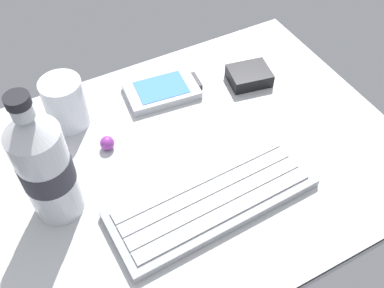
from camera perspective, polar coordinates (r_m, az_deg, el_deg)
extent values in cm
cube|color=#B7BABC|center=(67.40, 0.00, -2.20)|extent=(64.00, 48.00, 2.00)
cube|color=#93969B|center=(61.45, 2.60, -7.04)|extent=(29.40, 12.11, 1.40)
cube|color=#ADAFB5|center=(62.32, 1.02, -4.42)|extent=(26.74, 3.03, 0.30)
cube|color=#ADAFB5|center=(61.25, 2.08, -5.86)|extent=(26.74, 3.03, 0.30)
cube|color=#ADAFB5|center=(60.25, 3.18, -7.35)|extent=(26.74, 3.03, 0.30)
cube|color=#ADAFB5|center=(59.31, 4.33, -8.88)|extent=(26.74, 3.03, 0.30)
cube|color=#B7BABF|center=(75.79, -3.96, 6.92)|extent=(12.73, 8.82, 1.40)
cube|color=#4C8CEA|center=(75.29, -3.99, 7.34)|extent=(8.98, 6.78, 0.10)
cube|color=#333338|center=(77.39, 0.56, 8.13)|extent=(1.20, 3.86, 1.12)
cylinder|color=silver|center=(71.09, -16.10, 5.11)|extent=(6.40, 6.40, 8.50)
cylinder|color=yellow|center=(71.75, -15.93, 4.55)|extent=(5.50, 5.50, 6.12)
cylinder|color=silver|center=(58.26, -18.16, -3.66)|extent=(6.60, 6.60, 15.00)
cone|color=silver|center=(51.77, -20.50, 2.26)|extent=(6.60, 6.60, 2.80)
cylinder|color=silver|center=(50.22, -21.20, 4.03)|extent=(2.51, 2.51, 1.80)
cylinder|color=black|center=(49.24, -21.68, 5.25)|extent=(2.77, 2.77, 1.20)
cylinder|color=#2D2D38|center=(57.69, -18.33, -3.21)|extent=(6.73, 6.73, 3.80)
cube|color=black|center=(78.33, 7.41, 8.75)|extent=(7.93, 6.82, 2.40)
sphere|color=purple|center=(68.15, -10.92, 0.12)|extent=(2.20, 2.20, 2.20)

